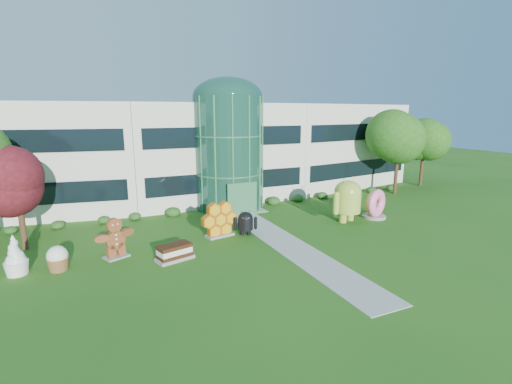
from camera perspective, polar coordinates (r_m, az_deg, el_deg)
name	(u,v)px	position (r m, az deg, el deg)	size (l,w,h in m)	color
ground	(297,251)	(23.62, 6.38, -8.99)	(140.00, 140.00, 0.00)	#215114
building	(208,150)	(38.73, -7.39, 6.41)	(46.00, 15.00, 9.30)	beige
atrium	(229,154)	(33.06, -4.25, 5.92)	(6.00, 6.00, 9.80)	#194738
walkway	(282,241)	(25.23, 4.02, -7.48)	(2.40, 20.00, 0.04)	#9E9E93
tree_red	(19,203)	(27.15, -32.61, -1.46)	(4.00, 4.00, 6.00)	#3F0C14
trees_backdrop	(225,160)	(34.08, -4.82, 4.92)	(52.00, 8.00, 8.40)	#204411
android_green	(348,197)	(29.93, 13.90, -0.82)	(3.42, 2.28, 3.88)	#9FB93B
android_black	(245,221)	(26.12, -1.63, -4.54)	(1.72, 1.16, 1.96)	black
donut	(375,203)	(31.70, 17.82, -1.67)	(2.35, 1.13, 2.45)	#F65D96
gingerbread	(115,238)	(23.59, -20.87, -6.59)	(2.67, 1.03, 2.47)	maroon
ice_cream_sandwich	(175,252)	(22.50, -12.41, -9.01)	(2.14, 1.07, 0.95)	black
honeycomb	(219,221)	(25.89, -5.65, -4.43)	(2.85, 1.02, 2.24)	gold
froyo	(15,255)	(23.63, -33.09, -8.13)	(1.28, 1.28, 2.20)	white
cupcake	(58,258)	(23.20, -28.21, -8.97)	(1.18, 1.18, 1.41)	white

